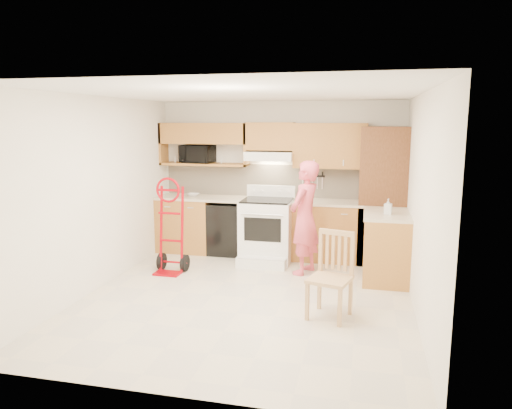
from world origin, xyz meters
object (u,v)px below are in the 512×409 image
(range, at_px, (266,225))
(hand_truck, at_px, (169,230))
(person, at_px, (305,218))
(microwave, at_px, (197,154))
(dining_chair, at_px, (330,276))

(range, bearing_deg, hand_truck, -145.12)
(range, distance_m, person, 0.83)
(person, bearing_deg, hand_truck, -58.03)
(microwave, xyz_separation_m, dining_chair, (2.42, -2.47, -1.16))
(person, relative_size, hand_truck, 1.30)
(microwave, xyz_separation_m, person, (1.94, -0.93, -0.82))
(microwave, bearing_deg, dining_chair, -38.60)
(microwave, bearing_deg, person, -18.59)
(microwave, relative_size, range, 0.46)
(range, bearing_deg, microwave, 159.73)
(microwave, relative_size, dining_chair, 0.56)
(hand_truck, bearing_deg, range, 36.27)
(microwave, distance_m, range, 1.73)
(range, relative_size, dining_chair, 1.20)
(person, bearing_deg, dining_chair, 36.95)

